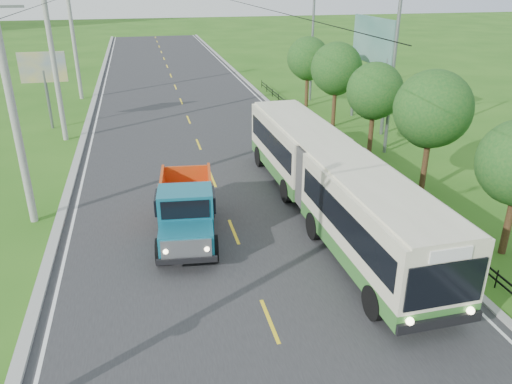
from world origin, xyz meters
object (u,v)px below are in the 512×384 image
object	(u,v)px
tree_back	(308,60)
tree_fifth	(336,71)
pole_mid	(54,60)
dump_truck	(186,206)
billboard_right	(372,47)
planter_near	(421,206)
tree_third	(432,113)
planter_far	(308,116)
pole_near	(13,106)
billboard_left	(44,72)
streetlight_mid	(391,70)
bus	(330,177)
pole_far	(74,38)
tree_fourth	(374,94)
planter_mid	(351,150)

from	to	relation	value
tree_back	tree_fifth	bearing A→B (deg)	-90.00
tree_fifth	pole_mid	bearing A→B (deg)	177.29
tree_back	dump_truck	xyz separation A→B (m)	(-11.76, -20.10, -2.28)
billboard_right	planter_near	bearing A→B (deg)	-104.80
tree_third	planter_far	distance (m)	14.40
pole_near	dump_truck	size ratio (longest dim) A/B	1.67
pole_near	billboard_right	size ratio (longest dim) A/B	1.37
tree_third	billboard_left	xyz separation A→B (m)	(-19.36, 15.86, -0.12)
tree_third	streetlight_mid	xyz separation A→B (m)	(0.79, 5.86, 0.92)
pole_mid	bus	world-z (taller)	pole_mid
pole_far	tree_fourth	world-z (taller)	pole_far
pole_far	dump_truck	size ratio (longest dim) A/B	1.67
pole_mid	tree_fourth	world-z (taller)	pole_mid
tree_third	streetlight_mid	world-z (taller)	streetlight_mid
tree_fifth	tree_third	bearing A→B (deg)	-90.00
pole_mid	planter_far	distance (m)	17.56
planter_near	planter_far	distance (m)	16.00
pole_mid	dump_truck	world-z (taller)	pole_mid
tree_fourth	pole_near	bearing A→B (deg)	-164.16
planter_near	planter_mid	distance (m)	8.00
pole_mid	tree_fourth	bearing A→B (deg)	-20.74
tree_fourth	planter_near	xyz separation A→B (m)	(-1.26, -8.14, -3.30)
pole_near	pole_mid	world-z (taller)	same
planter_near	bus	xyz separation A→B (m)	(-4.32, 0.33, 1.67)
tree_fifth	billboard_left	size ratio (longest dim) A/B	1.12
pole_mid	tree_fifth	bearing A→B (deg)	-2.71
tree_fifth	dump_truck	xyz separation A→B (m)	(-11.76, -14.10, -2.48)
billboard_left	tree_fifth	bearing A→B (deg)	-11.28
billboard_right	dump_truck	size ratio (longest dim) A/B	1.22
tree_fourth	bus	bearing A→B (deg)	-125.54
pole_mid	billboard_right	bearing A→B (deg)	-2.78
pole_mid	pole_far	size ratio (longest dim) A/B	1.00
tree_third	pole_near	bearing A→B (deg)	177.29
tree_back	dump_truck	bearing A→B (deg)	-120.32
planter_near	bus	world-z (taller)	bus
bus	tree_fourth	bearing A→B (deg)	53.17
planter_near	planter_far	xyz separation A→B (m)	(0.00, 16.00, 0.00)
pole_far	billboard_left	size ratio (longest dim) A/B	1.92
bus	planter_near	bearing A→B (deg)	-5.67
pole_mid	bus	size ratio (longest dim) A/B	0.59
pole_far	planter_far	bearing A→B (deg)	-33.12
pole_far	tree_third	bearing A→B (deg)	-53.91
tree_third	tree_fourth	xyz separation A→B (m)	(-0.00, 6.00, -0.40)
tree_back	billboard_left	distance (m)	19.48
tree_fifth	bus	bearing A→B (deg)	-112.00
tree_fourth	tree_fifth	xyz separation A→B (m)	(0.00, 6.00, 0.27)
tree_third	tree_back	world-z (taller)	tree_third
pole_mid	streetlight_mid	xyz separation A→B (m)	(18.90, -7.00, -0.19)
pole_mid	pole_far	world-z (taller)	same
pole_near	streetlight_mid	bearing A→B (deg)	14.81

